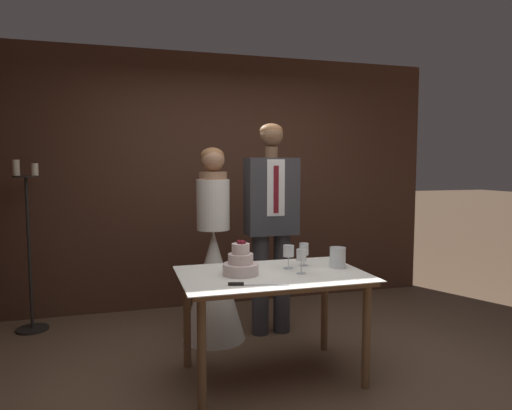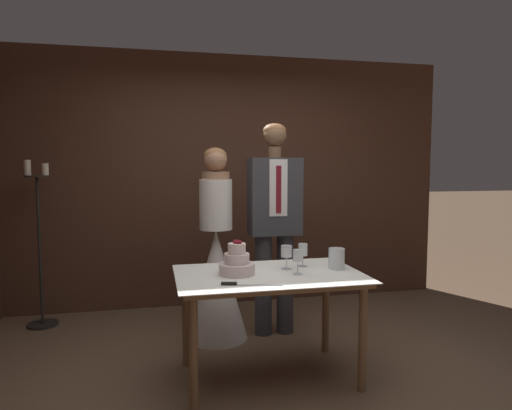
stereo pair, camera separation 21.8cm
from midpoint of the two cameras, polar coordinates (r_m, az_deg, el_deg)
name	(u,v)px [view 2 (the right image)]	position (r m, az deg, el deg)	size (l,w,h in m)	color
ground_plane	(279,386)	(3.36, 4.85, -21.68)	(40.00, 40.00, 0.00)	brown
wall_back	(229,181)	(4.97, -2.10, 3.04)	(4.82, 0.12, 2.67)	#472B1E
cake_table	(269,286)	(3.25, 3.57, -10.06)	(1.30, 0.84, 0.75)	brown
tiered_cake	(237,263)	(3.17, -0.43, -7.29)	(0.25, 0.25, 0.24)	beige
cake_knife	(239,284)	(2.91, 0.10, -9.86)	(0.38, 0.11, 0.02)	silver
wine_glass_near	(286,252)	(3.34, 5.71, -5.89)	(0.08, 0.08, 0.17)	silver
wine_glass_middle	(303,251)	(3.44, 7.70, -5.72)	(0.07, 0.07, 0.17)	silver
wine_glass_far	(298,256)	(3.19, 7.23, -6.40)	(0.07, 0.07, 0.17)	silver
hurricane_candle	(337,259)	(3.42, 11.86, -6.63)	(0.12, 0.12, 0.15)	silver
bride	(216,270)	(3.98, -3.42, -8.08)	(0.54, 0.54, 1.65)	white
groom	(275,217)	(4.02, 3.89, -1.55)	(0.45, 0.25, 1.87)	#38383D
candle_stand	(40,251)	(4.66, -24.24, -5.27)	(0.28, 0.28, 1.55)	black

